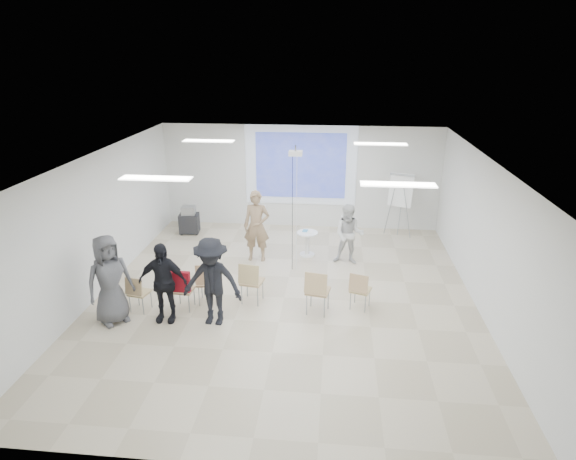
# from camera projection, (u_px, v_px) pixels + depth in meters

# --- Properties ---
(floor) EXTENTS (8.00, 9.00, 0.10)m
(floor) POSITION_uv_depth(u_px,v_px,m) (284.00, 300.00, 10.34)
(floor) COLOR beige
(floor) RESTS_ON ground
(ceiling) EXTENTS (8.00, 9.00, 0.10)m
(ceiling) POSITION_uv_depth(u_px,v_px,m) (284.00, 157.00, 9.24)
(ceiling) COLOR white
(ceiling) RESTS_ON wall_back
(wall_back) EXTENTS (8.00, 0.10, 3.00)m
(wall_back) POSITION_uv_depth(u_px,v_px,m) (301.00, 177.00, 14.02)
(wall_back) COLOR silver
(wall_back) RESTS_ON floor
(wall_left) EXTENTS (0.10, 9.00, 3.00)m
(wall_left) POSITION_uv_depth(u_px,v_px,m) (94.00, 226.00, 10.16)
(wall_left) COLOR silver
(wall_left) RESTS_ON floor
(wall_right) EXTENTS (0.10, 9.00, 3.00)m
(wall_right) POSITION_uv_depth(u_px,v_px,m) (489.00, 240.00, 9.41)
(wall_right) COLOR silver
(wall_right) RESTS_ON floor
(projection_halo) EXTENTS (3.20, 0.01, 2.30)m
(projection_halo) POSITION_uv_depth(u_px,v_px,m) (301.00, 166.00, 13.84)
(projection_halo) COLOR silver
(projection_halo) RESTS_ON wall_back
(projection_image) EXTENTS (2.60, 0.01, 1.90)m
(projection_image) POSITION_uv_depth(u_px,v_px,m) (301.00, 166.00, 13.83)
(projection_image) COLOR #3648B9
(projection_image) RESTS_ON wall_back
(pedestal_table) EXTENTS (0.61, 0.61, 0.66)m
(pedestal_table) POSITION_uv_depth(u_px,v_px,m) (307.00, 242.00, 12.30)
(pedestal_table) COLOR white
(pedestal_table) RESTS_ON floor
(player_left) EXTENTS (0.75, 0.51, 2.03)m
(player_left) POSITION_uv_depth(u_px,v_px,m) (257.00, 222.00, 11.83)
(player_left) COLOR #9A7D5E
(player_left) RESTS_ON floor
(player_right) EXTENTS (0.88, 0.73, 1.68)m
(player_right) POSITION_uv_depth(u_px,v_px,m) (349.00, 231.00, 11.70)
(player_right) COLOR silver
(player_right) RESTS_ON floor
(controller_left) EXTENTS (0.04, 0.11, 0.04)m
(controller_left) POSITION_uv_depth(u_px,v_px,m) (265.00, 206.00, 11.94)
(controller_left) COLOR white
(controller_left) RESTS_ON player_left
(controller_right) EXTENTS (0.05, 0.12, 0.04)m
(controller_right) POSITION_uv_depth(u_px,v_px,m) (342.00, 216.00, 11.84)
(controller_right) COLOR silver
(controller_right) RESTS_ON player_right
(chair_far_left) EXTENTS (0.44, 0.46, 0.79)m
(chair_far_left) POSITION_uv_depth(u_px,v_px,m) (137.00, 291.00, 9.60)
(chair_far_left) COLOR tan
(chair_far_left) RESTS_ON floor
(chair_left_mid) EXTENTS (0.42, 0.44, 0.84)m
(chair_left_mid) POSITION_uv_depth(u_px,v_px,m) (182.00, 288.00, 9.66)
(chair_left_mid) COLOR tan
(chair_left_mid) RESTS_ON floor
(chair_left_inner) EXTENTS (0.48, 0.51, 0.93)m
(chair_left_inner) POSITION_uv_depth(u_px,v_px,m) (207.00, 280.00, 9.88)
(chair_left_inner) COLOR tan
(chair_left_inner) RESTS_ON floor
(chair_center) EXTENTS (0.50, 0.53, 0.93)m
(chair_center) POSITION_uv_depth(u_px,v_px,m) (251.00, 280.00, 9.90)
(chair_center) COLOR tan
(chair_center) RESTS_ON floor
(chair_right_inner) EXTENTS (0.53, 0.56, 0.96)m
(chair_right_inner) POSITION_uv_depth(u_px,v_px,m) (317.00, 289.00, 9.49)
(chair_right_inner) COLOR tan
(chair_right_inner) RESTS_ON floor
(chair_right_far) EXTENTS (0.50, 0.52, 0.82)m
(chair_right_far) POSITION_uv_depth(u_px,v_px,m) (360.00, 288.00, 9.69)
(chair_right_far) COLOR tan
(chair_right_far) RESTS_ON floor
(red_jacket) EXTENTS (0.45, 0.13, 0.43)m
(red_jacket) POSITION_uv_depth(u_px,v_px,m) (179.00, 281.00, 9.44)
(red_jacket) COLOR #A21420
(red_jacket) RESTS_ON chair_left_mid
(laptop) EXTENTS (0.37, 0.29, 0.03)m
(laptop) POSITION_uv_depth(u_px,v_px,m) (208.00, 280.00, 9.99)
(laptop) COLOR black
(laptop) RESTS_ON chair_left_inner
(audience_left) EXTENTS (1.09, 0.66, 1.86)m
(audience_left) POSITION_uv_depth(u_px,v_px,m) (162.00, 277.00, 9.17)
(audience_left) COLOR black
(audience_left) RESTS_ON floor
(audience_mid) EXTENTS (1.35, 0.81, 2.00)m
(audience_mid) POSITION_uv_depth(u_px,v_px,m) (212.00, 276.00, 9.03)
(audience_mid) COLOR black
(audience_mid) RESTS_ON floor
(audience_outer) EXTENTS (1.14, 1.15, 2.00)m
(audience_outer) POSITION_uv_depth(u_px,v_px,m) (109.00, 275.00, 9.09)
(audience_outer) COLOR #56565B
(audience_outer) RESTS_ON floor
(flipchart_easel) EXTENTS (0.73, 0.58, 1.80)m
(flipchart_easel) POSITION_uv_depth(u_px,v_px,m) (401.00, 191.00, 13.26)
(flipchart_easel) COLOR gray
(flipchart_easel) RESTS_ON floor
(av_cart) EXTENTS (0.58, 0.49, 0.81)m
(av_cart) POSITION_uv_depth(u_px,v_px,m) (189.00, 221.00, 13.80)
(av_cart) COLOR black
(av_cart) RESTS_ON floor
(ceiling_projector) EXTENTS (0.30, 0.25, 3.00)m
(ceiling_projector) POSITION_uv_depth(u_px,v_px,m) (295.00, 159.00, 10.75)
(ceiling_projector) COLOR white
(ceiling_projector) RESTS_ON ceiling
(fluor_panel_nw) EXTENTS (1.20, 0.30, 0.02)m
(fluor_panel_nw) POSITION_uv_depth(u_px,v_px,m) (209.00, 141.00, 11.31)
(fluor_panel_nw) COLOR white
(fluor_panel_nw) RESTS_ON ceiling
(fluor_panel_ne) EXTENTS (1.20, 0.30, 0.02)m
(fluor_panel_ne) POSITION_uv_depth(u_px,v_px,m) (380.00, 144.00, 10.95)
(fluor_panel_ne) COLOR white
(fluor_panel_ne) RESTS_ON ceiling
(fluor_panel_sw) EXTENTS (1.20, 0.30, 0.02)m
(fluor_panel_sw) POSITION_uv_depth(u_px,v_px,m) (156.00, 178.00, 8.06)
(fluor_panel_sw) COLOR white
(fluor_panel_sw) RESTS_ON ceiling
(fluor_panel_se) EXTENTS (1.20, 0.30, 0.02)m
(fluor_panel_se) POSITION_uv_depth(u_px,v_px,m) (398.00, 184.00, 7.69)
(fluor_panel_se) COLOR white
(fluor_panel_se) RESTS_ON ceiling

